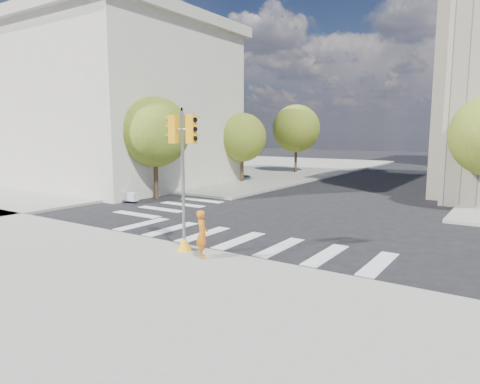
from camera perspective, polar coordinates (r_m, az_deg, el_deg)
name	(u,v)px	position (r m, az deg, el deg)	size (l,w,h in m)	color
ground	(267,231)	(18.47, 3.65, -5.24)	(160.00, 160.00, 0.00)	black
sidewalk_near	(14,325)	(10.89, -27.93, -15.43)	(30.00, 14.00, 0.15)	gray
sidewalk_far_left	(231,167)	(50.84, -1.25, 3.36)	(28.00, 40.00, 0.15)	gray
classical_building	(105,104)	(37.41, -17.54, 11.07)	(19.00, 15.00, 12.70)	beige
tree_lw_near	(155,132)	(27.60, -11.31, 7.83)	(4.40, 4.40, 6.41)	#382616
tree_lw_mid	(242,137)	(35.41, 0.28, 7.29)	(4.00, 4.00, 5.77)	#382616
tree_lw_far	(296,129)	(44.11, 7.51, 8.38)	(4.80, 4.80, 6.95)	#382616
traffic_signal	(183,191)	(14.69, -7.57, 0.13)	(1.07, 0.56, 4.88)	orange
photographer	(202,234)	(14.02, -5.08, -5.60)	(0.58, 0.38, 1.58)	#C96712
planter_wall	(101,193)	(28.19, -18.03, -0.17)	(6.00, 0.40, 0.50)	silver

